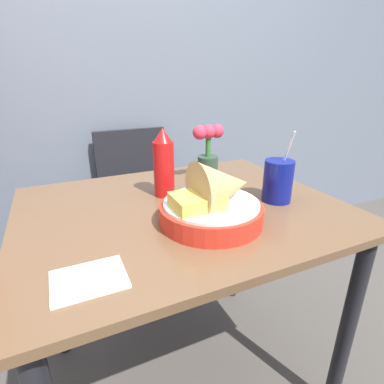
% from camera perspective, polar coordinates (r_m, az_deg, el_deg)
% --- Properties ---
extents(ground_plane, '(12.00, 12.00, 0.00)m').
position_cam_1_polar(ground_plane, '(1.46, -1.40, -31.40)').
color(ground_plane, '#4C4742').
extents(wall_window, '(7.00, 0.06, 2.60)m').
position_cam_1_polar(wall_window, '(1.81, -15.25, 25.02)').
color(wall_window, slate).
rests_on(wall_window, ground_plane).
extents(dining_table, '(1.01, 0.81, 0.77)m').
position_cam_1_polar(dining_table, '(1.02, -1.72, -8.71)').
color(dining_table, brown).
rests_on(dining_table, ground_plane).
extents(chair_far_window, '(0.40, 0.40, 0.88)m').
position_cam_1_polar(chair_far_window, '(1.75, -10.34, -0.33)').
color(chair_far_window, black).
rests_on(chair_far_window, ground_plane).
extents(food_basket, '(0.29, 0.29, 0.18)m').
position_cam_1_polar(food_basket, '(0.84, 4.45, -1.73)').
color(food_basket, red).
rests_on(food_basket, dining_table).
extents(ketchup_bottle, '(0.07, 0.07, 0.23)m').
position_cam_1_polar(ketchup_bottle, '(1.02, -5.41, 5.35)').
color(ketchup_bottle, red).
rests_on(ketchup_bottle, dining_table).
extents(drink_cup, '(0.10, 0.10, 0.24)m').
position_cam_1_polar(drink_cup, '(1.02, 16.02, 1.82)').
color(drink_cup, navy).
rests_on(drink_cup, dining_table).
extents(flower_vase, '(0.13, 0.08, 0.22)m').
position_cam_1_polar(flower_vase, '(1.18, 3.07, 7.51)').
color(flower_vase, '#2D4738').
rests_on(flower_vase, dining_table).
extents(napkin, '(0.15, 0.12, 0.01)m').
position_cam_1_polar(napkin, '(0.67, -19.03, -15.46)').
color(napkin, white).
rests_on(napkin, dining_table).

